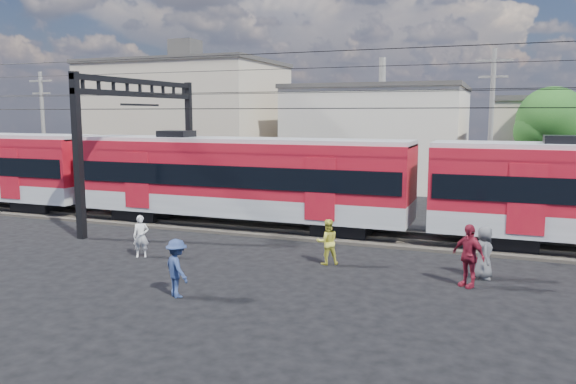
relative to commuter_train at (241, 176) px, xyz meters
name	(u,v)px	position (x,y,z in m)	size (l,w,h in m)	color
ground	(266,287)	(4.61, -8.00, -2.40)	(120.00, 120.00, 0.00)	black
track_bed	(337,234)	(4.61, 0.00, -2.34)	(70.00, 3.40, 0.12)	#2D2823
rail_near	(332,234)	(4.61, -0.75, -2.22)	(70.00, 0.12, 0.12)	#59544C
rail_far	(342,228)	(4.61, 0.75, -2.22)	(70.00, 0.12, 0.12)	#59544C
commuter_train	(241,176)	(0.00, 0.00, 0.00)	(50.30, 3.08, 4.17)	black
catenary	(165,117)	(-4.04, 0.00, 2.73)	(70.00, 9.30, 7.52)	black
building_west	(187,121)	(-12.39, 16.00, 2.25)	(14.28, 10.20, 9.30)	tan
building_midwest	(381,135)	(2.61, 19.00, 1.25)	(12.24, 12.24, 7.30)	beige
utility_pole_mid	(491,128)	(10.61, 7.00, 2.13)	(1.80, 0.24, 8.50)	slate
utility_pole_west	(43,129)	(-17.39, 6.00, 1.88)	(1.80, 0.24, 8.00)	slate
tree_near	(555,125)	(13.80, 10.09, 2.26)	(3.82, 3.64, 6.72)	#382619
pedestrian_a	(141,236)	(-1.17, -6.21, -1.62)	(0.57, 0.37, 1.56)	silver
pedestrian_b	(327,242)	(5.59, -4.75, -1.59)	(0.79, 0.61, 1.62)	gold
pedestrian_c	(177,268)	(2.55, -9.70, -1.55)	(1.10, 0.63, 1.70)	navy
pedestrian_d	(468,255)	(10.37, -5.69, -1.42)	(1.15, 0.48, 1.96)	maroon
pedestrian_e	(484,253)	(10.80, -4.63, -1.55)	(0.83, 0.54, 1.71)	#494A4E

